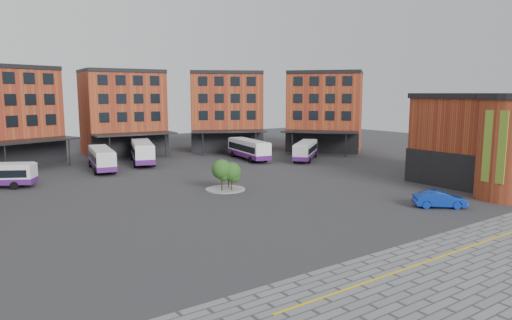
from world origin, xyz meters
TOP-DOWN VIEW (x-y plane):
  - ground at (0.00, 0.00)m, footprint 160.00×160.00m
  - yellow_line at (2.00, -14.00)m, footprint 26.00×0.15m
  - main_building at (-4.77, 38.25)m, footprint 94.14×42.48m
  - east_building at (28.70, -3.06)m, footprint 17.40×15.40m
  - tree_island at (1.96, 11.49)m, footprint 4.40×4.40m
  - bus_c at (-5.35, 32.84)m, footprint 4.29×11.16m
  - bus_d at (1.57, 35.66)m, footprint 6.05×12.18m
  - bus_e at (17.08, 29.80)m, footprint 4.46×11.57m
  - bus_f at (24.27, 24.17)m, footprint 9.44×8.42m
  - blue_car at (14.39, -6.21)m, footprint 4.71×4.23m

SIDE VIEW (x-z plane):
  - ground at x=0.00m, z-range 0.00..0.00m
  - yellow_line at x=2.00m, z-range 0.02..0.04m
  - blue_car at x=14.39m, z-range 0.00..1.55m
  - bus_f at x=24.27m, z-range 0.12..3.02m
  - bus_c at x=-5.35m, z-range 0.13..3.20m
  - bus_e at x=17.08m, z-range 0.13..3.32m
  - bus_d at x=1.57m, z-range 0.14..3.49m
  - tree_island at x=1.96m, z-range 0.16..3.70m
  - east_building at x=28.70m, z-range -0.01..10.59m
  - main_building at x=-4.77m, z-range -0.07..14.53m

